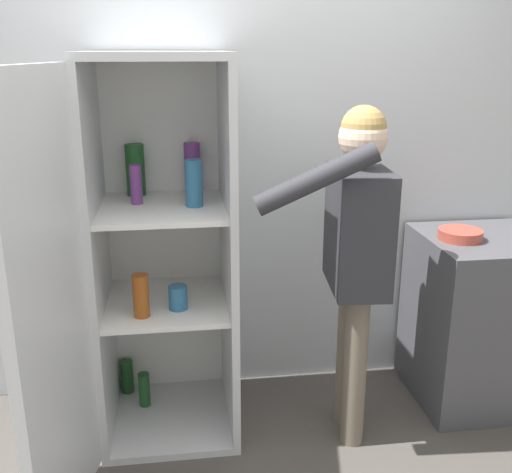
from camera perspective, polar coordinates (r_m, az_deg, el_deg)
The scene contains 5 objects.
wall_back at distance 3.05m, azimuth -2.07°, elevation 7.99°, with size 7.00×0.06×2.55m.
refrigerator at distance 2.70m, azimuth -10.61°, elevation -2.18°, with size 0.78×1.26×1.77m.
person at distance 2.66m, azimuth 9.49°, elevation -0.09°, with size 0.63×0.55×1.56m.
counter at distance 3.32m, azimuth 20.36°, elevation -7.37°, with size 0.61×0.62×0.89m.
bowl at distance 3.08m, azimuth 18.87°, elevation 0.18°, with size 0.21×0.21×0.05m.
Camera 1 is at (-0.30, -2.02, 1.78)m, focal length 42.00 mm.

